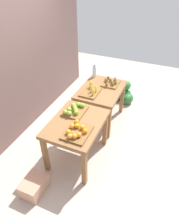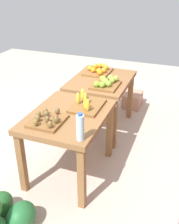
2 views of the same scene
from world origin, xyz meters
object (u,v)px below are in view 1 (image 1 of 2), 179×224
at_px(banana_crate, 91,91).
at_px(cardboard_produce_box, 34,186).
at_px(apple_bin, 74,110).
at_px(water_bottle, 94,71).
at_px(display_table_right, 101,94).
at_px(display_table_left, 77,128).
at_px(kiwi_bin, 111,83).
at_px(orange_bin, 77,131).
at_px(watermelon_pile, 124,94).

height_order(banana_crate, cardboard_produce_box, banana_crate).
bearing_deg(apple_bin, water_bottle, 7.45).
distance_m(display_table_right, water_bottle, 0.58).
bearing_deg(display_table_left, display_table_right, 0.00).
xyz_separation_m(apple_bin, cardboard_produce_box, (-1.11, 0.16, -0.71)).
bearing_deg(kiwi_bin, apple_bin, 167.19).
height_order(display_table_left, water_bottle, water_bottle).
height_order(apple_bin, cardboard_produce_box, apple_bin).
relative_size(display_table_right, banana_crate, 2.36).
xyz_separation_m(display_table_left, cardboard_produce_box, (-0.88, 0.30, -0.55)).
distance_m(display_table_left, cardboard_produce_box, 1.08).
height_order(display_table_right, apple_bin, apple_bin).
height_order(apple_bin, banana_crate, banana_crate).
relative_size(orange_bin, apple_bin, 1.09).
distance_m(display_table_right, kiwi_bin, 0.31).
height_order(display_table_left, display_table_right, same).
relative_size(orange_bin, water_bottle, 1.61).
relative_size(orange_bin, banana_crate, 1.00).
xyz_separation_m(display_table_right, kiwi_bin, (0.25, -0.12, 0.15)).
distance_m(display_table_left, apple_bin, 0.31).
height_order(water_bottle, cardboard_produce_box, water_bottle).
xyz_separation_m(orange_bin, cardboard_produce_box, (-0.66, 0.42, -0.70)).
height_order(display_table_left, cardboard_produce_box, display_table_left).
bearing_deg(orange_bin, kiwi_bin, 0.18).
distance_m(banana_crate, water_bottle, 0.66).
xyz_separation_m(orange_bin, apple_bin, (0.45, 0.26, 0.01)).
relative_size(display_table_left, kiwi_bin, 2.85).
bearing_deg(display_table_left, apple_bin, 32.31).
distance_m(apple_bin, watermelon_pile, 2.01).
bearing_deg(watermelon_pile, display_table_right, 165.19).
bearing_deg(display_table_right, banana_crate, 148.94).
xyz_separation_m(orange_bin, banana_crate, (1.13, 0.25, -0.00)).
bearing_deg(kiwi_bin, display_table_right, 154.79).
distance_m(display_table_left, banana_crate, 0.93).
bearing_deg(orange_bin, cardboard_produce_box, 147.37).
bearing_deg(display_table_right, water_bottle, 37.07).
bearing_deg(banana_crate, cardboard_produce_box, 174.52).
relative_size(banana_crate, cardboard_produce_box, 1.10).
bearing_deg(watermelon_pile, display_table_left, 173.03).
bearing_deg(orange_bin, apple_bin, 30.25).
distance_m(display_table_left, orange_bin, 0.30).
bearing_deg(kiwi_bin, orange_bin, -179.82).
bearing_deg(water_bottle, banana_crate, -163.51).
relative_size(display_table_right, kiwi_bin, 2.85).
distance_m(banana_crate, kiwi_bin, 0.52).
height_order(apple_bin, water_bottle, water_bottle).
relative_size(display_table_right, water_bottle, 3.82).
bearing_deg(watermelon_pile, kiwi_bin, 169.06).
xyz_separation_m(display_table_right, orange_bin, (-1.35, -0.12, 0.16)).
bearing_deg(display_table_right, apple_bin, 170.90).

